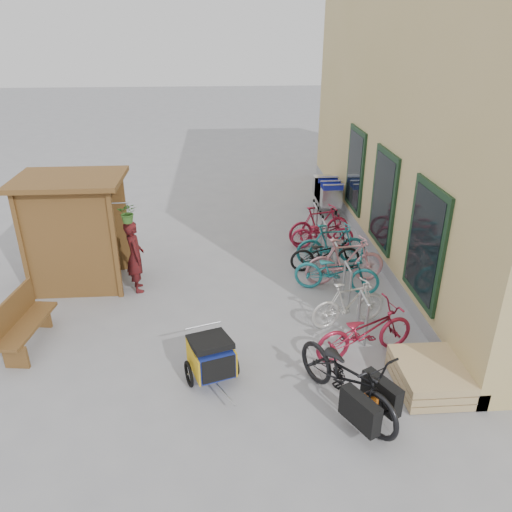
{
  "coord_description": "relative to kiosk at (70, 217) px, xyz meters",
  "views": [
    {
      "loc": [
        -0.14,
        -7.42,
        5.19
      ],
      "look_at": [
        0.5,
        1.5,
        1.0
      ],
      "focal_mm": 35.0,
      "sensor_mm": 36.0,
      "label": 1
    }
  ],
  "objects": [
    {
      "name": "bike_5",
      "position": [
        5.66,
        0.62,
        -1.05
      ],
      "size": [
        1.68,
        0.52,
        1.0
      ],
      "primitive_type": "imported",
      "rotation": [
        0.0,
        0.0,
        1.6
      ],
      "color": "teal",
      "rests_on": "ground"
    },
    {
      "name": "child_trailer",
      "position": [
        2.9,
        -3.43,
        -1.11
      ],
      "size": [
        0.9,
        1.39,
        0.8
      ],
      "rotation": [
        0.0,
        0.0,
        0.31
      ],
      "color": "#1B3097",
      "rests_on": "ground"
    },
    {
      "name": "bike_rack",
      "position": [
        5.58,
        -0.07,
        -1.04
      ],
      "size": [
        0.05,
        5.35,
        0.86
      ],
      "color": "#A5A8AD",
      "rests_on": "ground"
    },
    {
      "name": "person_kiosk",
      "position": [
        1.3,
        -0.34,
        -0.77
      ],
      "size": [
        0.53,
        0.66,
        1.56
      ],
      "primitive_type": "imported",
      "rotation": [
        0.0,
        0.0,
        1.88
      ],
      "color": "maroon",
      "rests_on": "ground"
    },
    {
      "name": "bike_3",
      "position": [
        5.75,
        -0.36,
        -1.02
      ],
      "size": [
        1.82,
        0.7,
        1.07
      ],
      "primitive_type": "imported",
      "rotation": [
        0.0,
        0.0,
        1.68
      ],
      "color": "pink",
      "rests_on": "ground"
    },
    {
      "name": "ground",
      "position": [
        3.28,
        -2.47,
        -1.55
      ],
      "size": [
        80.0,
        80.0,
        0.0
      ],
      "primitive_type": "plane",
      "color": "gray"
    },
    {
      "name": "cargo_bike",
      "position": [
        4.89,
        -4.23,
        -1.01
      ],
      "size": [
        1.62,
        2.18,
        1.09
      ],
      "rotation": [
        0.0,
        0.0,
        0.49
      ],
      "color": "black",
      "rests_on": "ground"
    },
    {
      "name": "pallet_stack",
      "position": [
        6.28,
        -3.87,
        -1.34
      ],
      "size": [
        1.0,
        1.2,
        0.4
      ],
      "color": "tan",
      "rests_on": "ground"
    },
    {
      "name": "shopping_carts",
      "position": [
        6.28,
        4.25,
        -0.92
      ],
      "size": [
        0.61,
        1.68,
        1.09
      ],
      "color": "silver",
      "rests_on": "ground"
    },
    {
      "name": "bench",
      "position": [
        -0.4,
        -2.3,
        -1.06
      ],
      "size": [
        0.66,
        1.58,
        0.97
      ],
      "rotation": [
        0.0,
        0.0,
        -0.13
      ],
      "color": "brown",
      "rests_on": "ground"
    },
    {
      "name": "building",
      "position": [
        9.77,
        2.03,
        1.94
      ],
      "size": [
        6.07,
        13.0,
        7.0
      ],
      "color": "tan",
      "rests_on": "ground"
    },
    {
      "name": "bike_0",
      "position": [
        5.48,
        -2.96,
        -1.07
      ],
      "size": [
        1.93,
        1.12,
        0.96
      ],
      "primitive_type": "imported",
      "rotation": [
        0.0,
        0.0,
        1.85
      ],
      "color": "maroon",
      "rests_on": "ground"
    },
    {
      "name": "bike_6",
      "position": [
        5.63,
        1.54,
        -1.14
      ],
      "size": [
        1.59,
        0.57,
        0.83
      ],
      "primitive_type": "imported",
      "rotation": [
        0.0,
        0.0,
        1.56
      ],
      "color": "maroon",
      "rests_on": "ground"
    },
    {
      "name": "bike_2",
      "position": [
        5.49,
        -0.71,
        -1.08
      ],
      "size": [
        1.89,
        1.15,
        0.94
      ],
      "primitive_type": "imported",
      "rotation": [
        0.0,
        0.0,
        1.25
      ],
      "color": "teal",
      "rests_on": "ground"
    },
    {
      "name": "kiosk",
      "position": [
        0.0,
        0.0,
        0.0
      ],
      "size": [
        2.49,
        1.65,
        2.4
      ],
      "color": "brown",
      "rests_on": "ground"
    },
    {
      "name": "bike_1",
      "position": [
        5.44,
        -2.01,
        -1.1
      ],
      "size": [
        1.57,
        0.79,
        0.91
      ],
      "primitive_type": "imported",
      "rotation": [
        0.0,
        0.0,
        1.82
      ],
      "color": "silver",
      "rests_on": "ground"
    },
    {
      "name": "bike_7",
      "position": [
        5.61,
        1.86,
        -1.05
      ],
      "size": [
        1.75,
        0.9,
        1.01
      ],
      "primitive_type": "imported",
      "rotation": [
        0.0,
        0.0,
        1.83
      ],
      "color": "maroon",
      "rests_on": "ground"
    },
    {
      "name": "bike_4",
      "position": [
        5.45,
        0.29,
        -1.13
      ],
      "size": [
        1.63,
        0.61,
        0.85
      ],
      "primitive_type": "imported",
      "rotation": [
        0.0,
        0.0,
        1.6
      ],
      "color": "black",
      "rests_on": "ground"
    }
  ]
}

